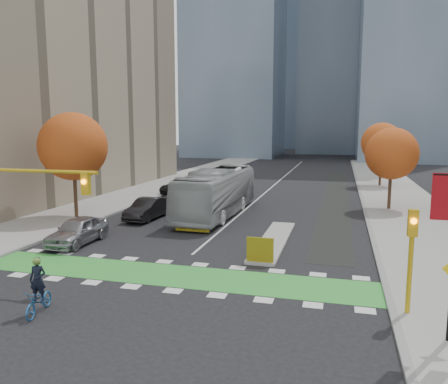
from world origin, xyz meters
The scene contains 24 objects.
ground centered at (0.00, 0.00, 0.00)m, with size 300.00×300.00×0.00m, color black.
sidewalk_west centered at (-13.50, 20.00, 0.07)m, with size 7.00×120.00×0.15m, color gray.
sidewalk_east centered at (13.50, 20.00, 0.07)m, with size 7.00×120.00×0.15m, color gray.
curb_west centered at (-10.00, 20.00, 0.07)m, with size 0.30×120.00×0.16m, color gray.
curb_east centered at (10.00, 20.00, 0.07)m, with size 0.30×120.00×0.16m, color gray.
bike_crossing centered at (0.00, 1.50, 0.01)m, with size 20.00×3.00×0.01m, color green.
centre_line centered at (0.00, 40.00, 0.01)m, with size 0.15×70.00×0.01m, color silver.
bike_lane_paint centered at (7.50, 30.00, 0.01)m, with size 2.50×50.00×0.01m, color black.
median_island centered at (4.00, 9.00, 0.08)m, with size 1.60×10.00×0.16m, color gray.
hazard_board centered at (4.00, 4.20, 0.80)m, with size 1.40×0.12×1.30m, color yellow.
building_west centered at (-24.00, 22.00, 12.50)m, with size 16.00×44.00×25.00m, color gray.
tower_nw centered at (-18.00, 90.00, 35.00)m, with size 22.00×22.00×70.00m, color #47566B.
tower_ne centered at (20.00, 85.00, 30.00)m, with size 18.00×24.00×60.00m, color #47566B.
tower_far centered at (-4.00, 140.00, 40.00)m, with size 26.00×26.00×80.00m, color #47566B.
tree_west centered at (-12.00, 12.00, 5.62)m, with size 5.20×5.20×8.22m.
tree_east_near centered at (12.00, 22.00, 4.86)m, with size 4.40×4.40×7.08m.
tree_east_far centered at (12.50, 38.00, 5.24)m, with size 4.80×4.80×7.65m.
traffic_signal_east centered at (10.50, -0.51, 2.73)m, with size 0.35×0.43×4.10m.
cyclist centered at (-3.06, -3.91, 0.74)m, with size 1.02×2.01×2.21m.
bus centered at (-1.71, 16.19, 1.89)m, with size 3.17×13.56×3.78m, color #999E9F.
parked_car_a centered at (-7.52, 5.41, 0.83)m, with size 1.96×4.86×1.66m, color #98989D.
parked_car_b centered at (-6.50, 13.20, 0.82)m, with size 1.73×4.95×1.63m, color black.
parked_car_c centered at (-6.91, 21.46, 0.67)m, with size 1.86×4.58×1.33m, color #48494D.
parked_car_d centered at (-9.00, 26.46, 0.74)m, with size 2.47×5.36×1.49m, color black.
Camera 1 is at (7.86, -17.39, 7.06)m, focal length 35.00 mm.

